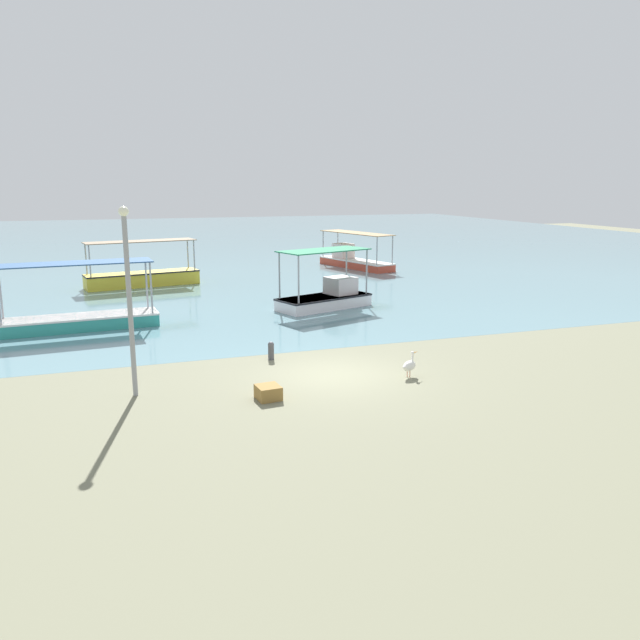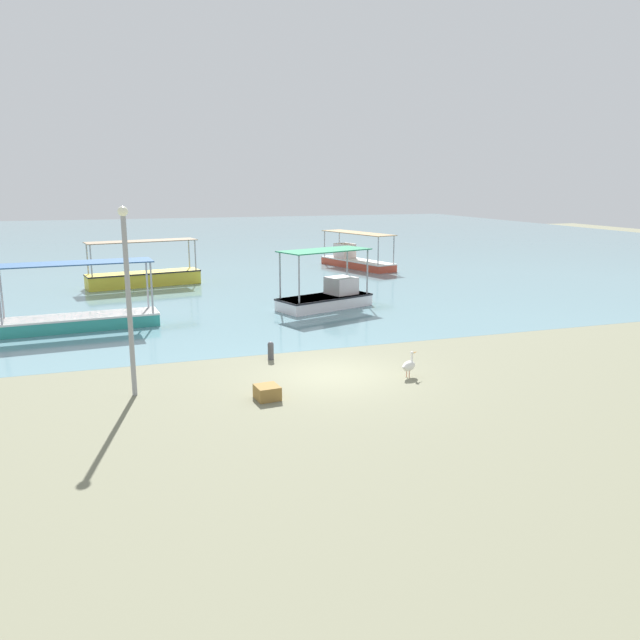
{
  "view_description": "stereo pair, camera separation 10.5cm",
  "coord_description": "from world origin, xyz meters",
  "px_view_note": "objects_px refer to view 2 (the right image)",
  "views": [
    {
      "loc": [
        -6.44,
        -17.72,
        5.93
      ],
      "look_at": [
        1.0,
        4.13,
        0.85
      ],
      "focal_mm": 35.0,
      "sensor_mm": 36.0,
      "label": 1
    },
    {
      "loc": [
        -6.34,
        -17.75,
        5.93
      ],
      "look_at": [
        1.0,
        4.13,
        0.85
      ],
      "focal_mm": 35.0,
      "sensor_mm": 36.0,
      "label": 2
    }
  ],
  "objects_px": {
    "fishing_boat_center": "(80,317)",
    "mooring_bollard": "(271,350)",
    "fishing_boat_outer": "(355,259)",
    "fishing_boat_near_left": "(328,295)",
    "cargo_crate": "(267,392)",
    "fishing_boat_near_right": "(144,276)",
    "lamp_post": "(128,291)",
    "pelican": "(409,365)"
  },
  "relations": [
    {
      "from": "fishing_boat_near_right",
      "to": "lamp_post",
      "type": "xyz_separation_m",
      "value": [
        -1.35,
        -19.9,
        2.44
      ]
    },
    {
      "from": "fishing_boat_near_right",
      "to": "cargo_crate",
      "type": "height_order",
      "value": "fishing_boat_near_right"
    },
    {
      "from": "fishing_boat_center",
      "to": "pelican",
      "type": "height_order",
      "value": "fishing_boat_center"
    },
    {
      "from": "fishing_boat_near_left",
      "to": "pelican",
      "type": "xyz_separation_m",
      "value": [
        -1.26,
        -11.29,
        -0.23
      ]
    },
    {
      "from": "pelican",
      "to": "lamp_post",
      "type": "relative_size",
      "value": 0.15
    },
    {
      "from": "mooring_bollard",
      "to": "fishing_boat_outer",
      "type": "bearing_deg",
      "value": 61.5
    },
    {
      "from": "fishing_boat_near_right",
      "to": "cargo_crate",
      "type": "xyz_separation_m",
      "value": [
        2.16,
        -21.43,
        -0.38
      ]
    },
    {
      "from": "fishing_boat_center",
      "to": "lamp_post",
      "type": "distance_m",
      "value": 9.81
    },
    {
      "from": "fishing_boat_near_left",
      "to": "fishing_boat_outer",
      "type": "bearing_deg",
      "value": 63.21
    },
    {
      "from": "mooring_bollard",
      "to": "cargo_crate",
      "type": "relative_size",
      "value": 0.94
    },
    {
      "from": "mooring_bollard",
      "to": "fishing_boat_near_right",
      "type": "bearing_deg",
      "value": 100.42
    },
    {
      "from": "fishing_boat_center",
      "to": "mooring_bollard",
      "type": "bearing_deg",
      "value": -47.75
    },
    {
      "from": "lamp_post",
      "to": "mooring_bollard",
      "type": "bearing_deg",
      "value": 26.85
    },
    {
      "from": "fishing_boat_near_right",
      "to": "pelican",
      "type": "relative_size",
      "value": 8.32
    },
    {
      "from": "fishing_boat_center",
      "to": "mooring_bollard",
      "type": "xyz_separation_m",
      "value": [
        6.35,
        -6.99,
        -0.17
      ]
    },
    {
      "from": "fishing_boat_near_left",
      "to": "cargo_crate",
      "type": "height_order",
      "value": "fishing_boat_near_left"
    },
    {
      "from": "fishing_boat_center",
      "to": "fishing_boat_outer",
      "type": "xyz_separation_m",
      "value": [
        17.99,
        14.44,
        0.08
      ]
    },
    {
      "from": "fishing_boat_near_right",
      "to": "mooring_bollard",
      "type": "relative_size",
      "value": 10.49
    },
    {
      "from": "fishing_boat_near_right",
      "to": "fishing_boat_outer",
      "type": "distance_m",
      "value": 15.37
    },
    {
      "from": "pelican",
      "to": "lamp_post",
      "type": "bearing_deg",
      "value": 173.28
    },
    {
      "from": "mooring_bollard",
      "to": "lamp_post",
      "type": "bearing_deg",
      "value": -153.15
    },
    {
      "from": "lamp_post",
      "to": "mooring_bollard",
      "type": "relative_size",
      "value": 8.4
    },
    {
      "from": "lamp_post",
      "to": "fishing_boat_outer",
      "type": "bearing_deg",
      "value": 55.67
    },
    {
      "from": "fishing_boat_near_right",
      "to": "pelican",
      "type": "bearing_deg",
      "value": -71.86
    },
    {
      "from": "fishing_boat_center",
      "to": "mooring_bollard",
      "type": "relative_size",
      "value": 10.04
    },
    {
      "from": "cargo_crate",
      "to": "mooring_bollard",
      "type": "bearing_deg",
      "value": 74.43
    },
    {
      "from": "fishing_boat_near_right",
      "to": "pelican",
      "type": "xyz_separation_m",
      "value": [
        6.83,
        -20.86,
        -0.2
      ]
    },
    {
      "from": "fishing_boat_near_left",
      "to": "lamp_post",
      "type": "height_order",
      "value": "lamp_post"
    },
    {
      "from": "fishing_boat_near_right",
      "to": "fishing_boat_outer",
      "type": "xyz_separation_m",
      "value": [
        14.87,
        3.86,
        0.01
      ]
    },
    {
      "from": "fishing_boat_near_left",
      "to": "pelican",
      "type": "bearing_deg",
      "value": -96.35
    },
    {
      "from": "fishing_boat_outer",
      "to": "lamp_post",
      "type": "relative_size",
      "value": 1.31
    },
    {
      "from": "fishing_boat_near_right",
      "to": "fishing_boat_center",
      "type": "bearing_deg",
      "value": -106.43
    },
    {
      "from": "fishing_boat_center",
      "to": "lamp_post",
      "type": "relative_size",
      "value": 1.2
    },
    {
      "from": "mooring_bollard",
      "to": "cargo_crate",
      "type": "xyz_separation_m",
      "value": [
        -1.08,
        -3.86,
        -0.14
      ]
    },
    {
      "from": "fishing_boat_near_left",
      "to": "mooring_bollard",
      "type": "relative_size",
      "value": 7.88
    },
    {
      "from": "mooring_bollard",
      "to": "fishing_boat_near_left",
      "type": "bearing_deg",
      "value": 58.75
    },
    {
      "from": "fishing_boat_outer",
      "to": "mooring_bollard",
      "type": "xyz_separation_m",
      "value": [
        -11.64,
        -21.44,
        -0.24
      ]
    },
    {
      "from": "fishing_boat_near_right",
      "to": "cargo_crate",
      "type": "relative_size",
      "value": 9.9
    },
    {
      "from": "fishing_boat_near_left",
      "to": "mooring_bollard",
      "type": "xyz_separation_m",
      "value": [
        -4.86,
        -8.0,
        -0.26
      ]
    },
    {
      "from": "fishing_boat_center",
      "to": "fishing_boat_near_left",
      "type": "relative_size",
      "value": 1.27
    },
    {
      "from": "fishing_boat_near_right",
      "to": "lamp_post",
      "type": "relative_size",
      "value": 1.25
    },
    {
      "from": "lamp_post",
      "to": "mooring_bollard",
      "type": "xyz_separation_m",
      "value": [
        4.59,
        2.32,
        -2.68
      ]
    }
  ]
}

